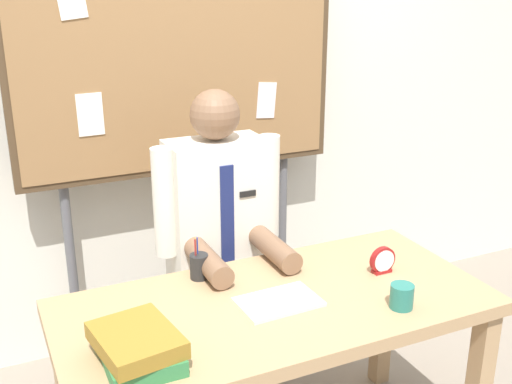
# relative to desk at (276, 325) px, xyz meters

# --- Properties ---
(back_wall) EXTENTS (6.40, 0.08, 2.70)m
(back_wall) POSITION_rel_desk_xyz_m (0.00, 1.18, 0.71)
(back_wall) COLOR silver
(back_wall) RESTS_ON ground_plane
(desk) EXTENTS (1.52, 0.72, 0.74)m
(desk) POSITION_rel_desk_xyz_m (0.00, 0.00, 0.00)
(desk) COLOR tan
(desk) RESTS_ON ground_plane
(person) EXTENTS (0.55, 0.56, 1.39)m
(person) POSITION_rel_desk_xyz_m (0.00, 0.54, 0.01)
(person) COLOR #2D2D33
(person) RESTS_ON ground_plane
(bulletin_board) EXTENTS (1.50, 0.09, 1.99)m
(bulletin_board) POSITION_rel_desk_xyz_m (-0.00, 0.98, 0.80)
(bulletin_board) COLOR #4C3823
(bulletin_board) RESTS_ON ground_plane
(book_stack) EXTENTS (0.25, 0.30, 0.10)m
(book_stack) POSITION_rel_desk_xyz_m (-0.53, -0.15, 0.15)
(book_stack) COLOR #337F47
(book_stack) RESTS_ON desk
(open_notebook) EXTENTS (0.28, 0.19, 0.01)m
(open_notebook) POSITION_rel_desk_xyz_m (-0.00, -0.02, 0.10)
(open_notebook) COLOR #F4EFCC
(open_notebook) RESTS_ON desk
(desk_clock) EXTENTS (0.10, 0.04, 0.10)m
(desk_clock) POSITION_rel_desk_xyz_m (0.46, 0.03, 0.14)
(desk_clock) COLOR maroon
(desk_clock) RESTS_ON desk
(coffee_mug) EXTENTS (0.08, 0.08, 0.09)m
(coffee_mug) POSITION_rel_desk_xyz_m (0.37, -0.22, 0.14)
(coffee_mug) COLOR #267266
(coffee_mug) RESTS_ON desk
(pen_holder) EXTENTS (0.07, 0.07, 0.16)m
(pen_holder) POSITION_rel_desk_xyz_m (-0.18, 0.28, 0.15)
(pen_holder) COLOR #262626
(pen_holder) RESTS_ON desk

